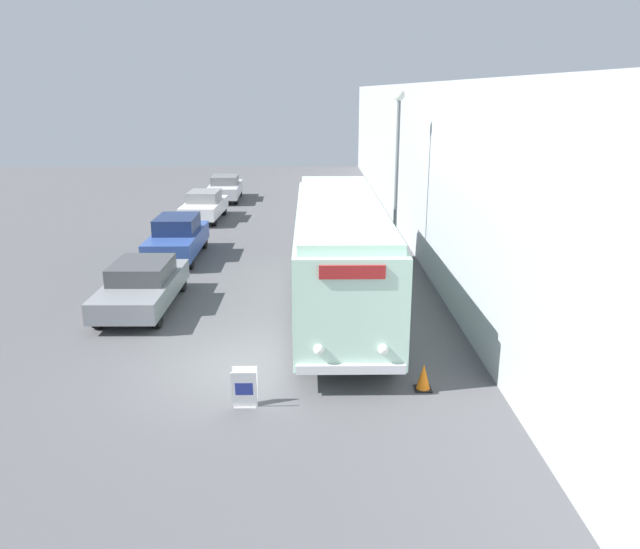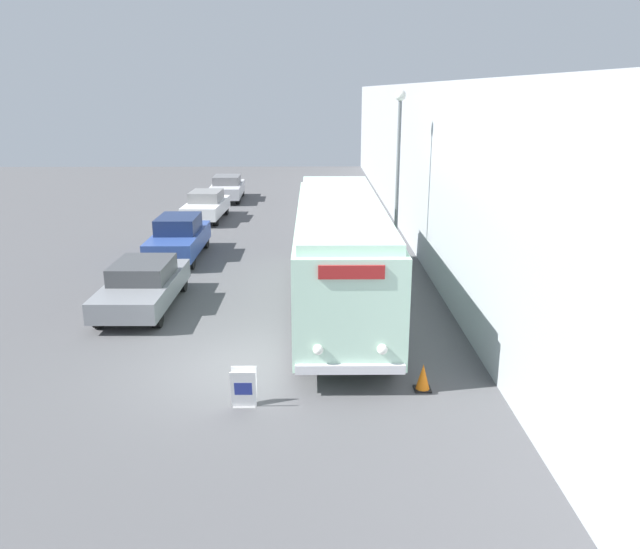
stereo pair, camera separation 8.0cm
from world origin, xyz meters
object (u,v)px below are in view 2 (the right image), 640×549
Objects in this scene: vintage_bus at (340,249)px; sign_board at (244,388)px; streetlamp at (398,157)px; parked_car_far at (206,205)px; parked_car_mid at (179,237)px; traffic_cone at (423,377)px; parked_car_distant at (227,188)px; parked_car_near at (143,285)px.

sign_board is at bearing -110.29° from vintage_bus.
streetlamp is 1.48× the size of parked_car_far.
parked_car_mid is 13.44m from traffic_cone.
parked_car_mid is at bearing 165.39° from streetlamp.
parked_car_mid is 13.13m from parked_car_distant.
traffic_cone is (7.38, -5.39, -0.42)m from parked_car_near.
vintage_bus is 2.40× the size of parked_car_near.
parked_car_near is 1.08× the size of parked_car_distant.
parked_car_mid is at bearing 134.94° from vintage_bus.
streetlamp reaches higher than parked_car_far.
sign_board is 0.19× the size of parked_car_distant.
parked_car_mid is at bearing -86.54° from parked_car_far.
streetlamp is at bearing -14.57° from parked_car_mid.
parked_car_far is at bearing 101.51° from sign_board.
sign_board is at bearing -72.42° from parked_car_mid.
parked_car_near is 7.77× the size of traffic_cone.
sign_board is 1.40× the size of traffic_cone.
parked_car_far is (-8.19, 9.41, -3.32)m from streetlamp.
sign_board is 0.18× the size of parked_car_near.
vintage_bus reaches higher than parked_car_mid.
parked_car_far is (-0.29, 13.06, 0.02)m from parked_car_near.
parked_car_far is at bearing 91.95° from parked_car_near.
vintage_bus is 6.45m from sign_board.
vintage_bus is at bearing 69.71° from sign_board.
parked_car_mid is (-5.92, 5.93, -1.02)m from vintage_bus.
parked_car_mid is (-3.74, 11.83, 0.40)m from sign_board.
parked_car_far is (-6.08, 13.25, -1.10)m from vintage_bus.
parked_car_distant reaches higher than parked_car_near.
traffic_cone is (1.59, -5.20, -1.54)m from vintage_bus.
parked_car_near is 1.09× the size of parked_car_far.
parked_car_far is (-0.16, 7.31, -0.08)m from parked_car_mid.
streetlamp is at bearing 86.71° from traffic_cone.
parked_car_near is at bearing 120.65° from sign_board.
parked_car_near is 9.14m from traffic_cone.
parked_car_distant is at bearing 89.62° from parked_car_far.
streetlamp is 1.35× the size of parked_car_near.
parked_car_distant is at bearing 106.97° from traffic_cone.
traffic_cone is at bearing 10.52° from sign_board.
parked_car_distant is (-0.03, 18.88, 0.01)m from parked_car_near.
vintage_bus is 5.90m from parked_car_near.
streetlamp is 1.39× the size of parked_car_mid.
parked_car_near is at bearing -155.17° from streetlamp.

